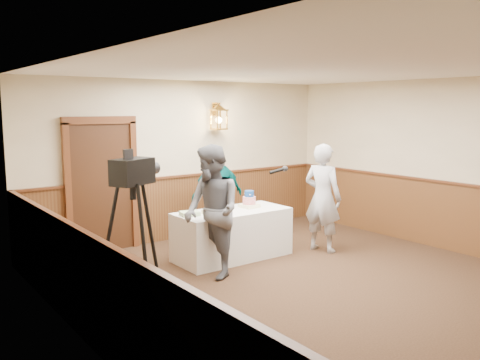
% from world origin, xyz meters
% --- Properties ---
extents(ground, '(7.00, 7.00, 0.00)m').
position_xyz_m(ground, '(0.00, 0.00, 0.00)').
color(ground, black).
rests_on(ground, ground).
extents(room_shell, '(6.02, 7.02, 2.81)m').
position_xyz_m(room_shell, '(-0.05, 0.45, 1.52)').
color(room_shell, '#C0B090').
rests_on(room_shell, ground).
extents(display_table, '(1.80, 0.80, 0.75)m').
position_xyz_m(display_table, '(-0.13, 1.90, 0.38)').
color(display_table, white).
rests_on(display_table, ground).
extents(tiered_cake, '(0.27, 0.27, 0.27)m').
position_xyz_m(tiered_cake, '(0.24, 1.95, 0.86)').
color(tiered_cake, '#FFFAC1').
rests_on(tiered_cake, display_table).
extents(sheet_cake_yellow, '(0.34, 0.28, 0.06)m').
position_xyz_m(sheet_cake_yellow, '(-0.48, 1.88, 0.78)').
color(sheet_cake_yellow, '#E4C888').
rests_on(sheet_cake_yellow, display_table).
extents(sheet_cake_green, '(0.31, 0.27, 0.06)m').
position_xyz_m(sheet_cake_green, '(-0.85, 1.97, 0.78)').
color(sheet_cake_green, '#B8DE9D').
rests_on(sheet_cake_green, display_table).
extents(interviewer, '(1.53, 0.96, 1.83)m').
position_xyz_m(interviewer, '(-0.87, 1.35, 0.92)').
color(interviewer, '#53555B').
rests_on(interviewer, ground).
extents(baker, '(0.58, 0.73, 1.76)m').
position_xyz_m(baker, '(1.27, 1.34, 0.88)').
color(baker, '#A4A5AB').
rests_on(baker, ground).
extents(assistant_p, '(1.02, 0.45, 1.71)m').
position_xyz_m(assistant_p, '(0.10, 2.64, 0.86)').
color(assistant_p, '#024F4F').
rests_on(assistant_p, ground).
extents(tv_camera_rig, '(0.70, 0.66, 1.82)m').
position_xyz_m(tv_camera_rig, '(-2.45, 0.41, 0.82)').
color(tv_camera_rig, black).
rests_on(tv_camera_rig, ground).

